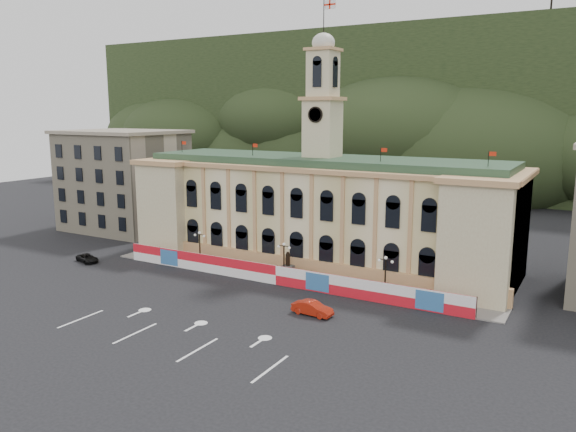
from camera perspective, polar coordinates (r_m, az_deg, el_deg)
The scene contains 13 objects.
ground at distance 61.48m, azimuth -8.54°, elevation -10.55°, with size 260.00×260.00×0.00m, color black.
lane_markings at distance 57.94m, azimuth -11.66°, elevation -12.01°, with size 26.00×10.00×0.02m, color white, non-canonical shape.
hill_ridge at distance 170.57m, azimuth 17.86°, elevation 9.23°, with size 230.00×80.00×64.00m.
city_hall at distance 82.04m, azimuth 3.32°, elevation 0.60°, with size 56.20×17.60×37.10m.
side_building_left at distance 110.08m, azimuth -16.36°, elevation 3.53°, with size 21.00×17.00×18.60m.
hoarding_fence at distance 72.78m, azimuth -1.14°, elevation -6.02°, with size 50.00×0.44×2.50m.
pavement at distance 75.36m, azimuth -0.12°, elevation -6.36°, with size 56.00×5.50×0.16m, color slate.
statue at distance 75.26m, azimuth -0.03°, elevation -5.51°, with size 1.40×1.40×3.72m.
lamp_left at distance 81.64m, azimuth -8.95°, elevation -2.98°, with size 1.96×0.44×5.15m.
lamp_center at distance 73.92m, azimuth -0.41°, elevation -4.29°, with size 1.96×0.44×5.15m.
lamp_right at distance 68.22m, azimuth 9.86°, elevation -5.72°, with size 1.96×0.44×5.15m.
red_sedan at distance 62.45m, azimuth 2.49°, elevation -9.35°, with size 4.76×1.91×1.54m, color #A41C0B.
black_suv at distance 88.63m, azimuth -19.71°, elevation -4.05°, with size 4.64×3.07×1.19m, color black.
Camera 1 is at (35.93, -44.74, 22.07)m, focal length 35.00 mm.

